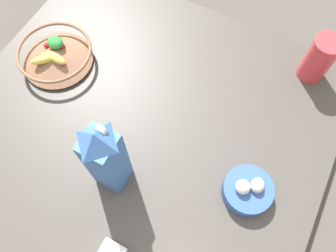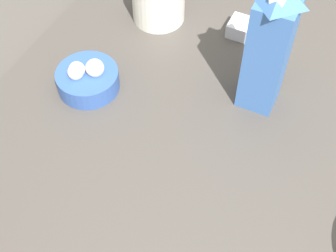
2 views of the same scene
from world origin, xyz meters
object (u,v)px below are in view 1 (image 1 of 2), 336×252
Objects in this scene: milk_carton at (106,158)px; garlic_bowl at (248,190)px; drinking_cup at (319,58)px; fruit_bowl at (56,55)px.

garlic_bowl is (-0.32, -0.12, -0.11)m from milk_carton.
garlic_bowl is (0.03, 0.43, -0.05)m from drinking_cup.
fruit_bowl is 1.78× the size of garlic_bowl.
fruit_bowl is at bearing -9.60° from garlic_bowl.
milk_carton is at bearing 146.12° from fruit_bowl.
milk_carton is at bearing 56.93° from drinking_cup.
milk_carton is 2.20× the size of garlic_bowl.
milk_carton is 0.36m from garlic_bowl.
milk_carton is 0.66m from drinking_cup.
fruit_bowl is 0.77m from drinking_cup.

